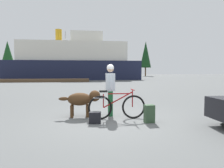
% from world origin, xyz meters
% --- Properties ---
extents(ground_plane, '(160.00, 160.00, 0.00)m').
position_xyz_m(ground_plane, '(0.00, 0.00, 0.00)').
color(ground_plane, '#595B5B').
extents(bicycle, '(1.78, 0.44, 0.92)m').
position_xyz_m(bicycle, '(0.14, 0.15, 0.40)').
color(bicycle, black).
rests_on(bicycle, ground_plane).
extents(person_cyclist, '(0.32, 0.53, 1.70)m').
position_xyz_m(person_cyclist, '(0.02, 0.69, 1.03)').
color(person_cyclist, '#19592D').
rests_on(person_cyclist, ground_plane).
extents(dog, '(1.34, 0.49, 0.85)m').
position_xyz_m(dog, '(-0.90, 0.65, 0.57)').
color(dog, '#472D19').
rests_on(dog, ground_plane).
extents(backpack, '(0.29, 0.22, 0.51)m').
position_xyz_m(backpack, '(1.02, -0.36, 0.26)').
color(backpack, '#334C33').
rests_on(backpack, ground_plane).
extents(handbag_pannier, '(0.35, 0.23, 0.32)m').
position_xyz_m(handbag_pannier, '(-0.54, -0.26, 0.16)').
color(handbag_pannier, black).
rests_on(handbag_pannier, ground_plane).
extents(dock_pier, '(14.38, 2.13, 0.40)m').
position_xyz_m(dock_pier, '(-7.62, 22.03, 0.20)').
color(dock_pier, brown).
rests_on(dock_pier, ground_plane).
extents(ferry_boat, '(22.24, 8.93, 8.75)m').
position_xyz_m(ferry_boat, '(-2.80, 30.44, 3.08)').
color(ferry_boat, '#191E38').
rests_on(ferry_boat, ground_plane).
extents(sailboat_moored, '(7.19, 2.01, 8.18)m').
position_xyz_m(sailboat_moored, '(-4.24, 28.81, 0.50)').
color(sailboat_moored, silver).
rests_on(sailboat_moored, ground_plane).
extents(pine_tree_far_left, '(3.20, 3.20, 9.00)m').
position_xyz_m(pine_tree_far_left, '(-20.47, 47.61, 5.88)').
color(pine_tree_far_left, '#4C331E').
rests_on(pine_tree_far_left, ground_plane).
extents(pine_tree_center, '(2.81, 2.81, 9.97)m').
position_xyz_m(pine_tree_center, '(-1.15, 46.32, 6.52)').
color(pine_tree_center, '#4C331E').
rests_on(pine_tree_center, ground_plane).
extents(pine_tree_far_right, '(3.13, 3.13, 9.89)m').
position_xyz_m(pine_tree_far_right, '(16.06, 49.61, 6.15)').
color(pine_tree_far_right, '#4C331E').
rests_on(pine_tree_far_right, ground_plane).
extents(pine_tree_mid_back, '(2.87, 2.87, 9.09)m').
position_xyz_m(pine_tree_mid_back, '(8.82, 54.13, 5.90)').
color(pine_tree_mid_back, '#4C331E').
rests_on(pine_tree_mid_back, ground_plane).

